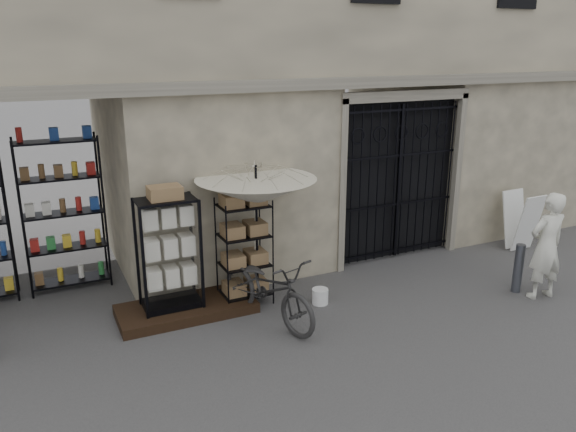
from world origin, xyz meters
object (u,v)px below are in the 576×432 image
easel_sign (521,221)px  white_bucket (320,296)px  display_cabinet (170,259)px  bicycle (268,320)px  market_umbrella (256,185)px  shopkeeper (539,296)px  steel_bollard (518,268)px  wire_rack (244,253)px

easel_sign → white_bucket: bearing=-175.6°
display_cabinet → white_bucket: 2.36m
bicycle → display_cabinet: bearing=130.8°
market_umbrella → white_bucket: size_ratio=10.31×
shopkeeper → bicycle: bearing=-10.6°
market_umbrella → steel_bollard: market_umbrella is taller
easel_sign → display_cabinet: bearing=177.6°
display_cabinet → white_bucket: bearing=-37.3°
white_bucket → bicycle: bicycle is taller
display_cabinet → market_umbrella: bearing=-23.1°
steel_bollard → easel_sign: 2.14m
market_umbrella → white_bucket: market_umbrella is taller
bicycle → market_umbrella: bearing=62.5°
shopkeeper → market_umbrella: bearing=-20.3°
wire_rack → easel_sign: 5.68m
display_cabinet → steel_bollard: bearing=-38.5°
display_cabinet → market_umbrella: (1.35, -0.03, 0.97)m
white_bucket → easel_sign: easel_sign is taller
steel_bollard → easel_sign: bearing=42.3°
wire_rack → bicycle: 1.10m
display_cabinet → wire_rack: bearing=-23.1°
display_cabinet → bicycle: bearing=-54.4°
white_bucket → easel_sign: bearing=5.7°
white_bucket → display_cabinet: bearing=164.6°
easel_sign → wire_rack: bearing=177.7°
shopkeeper → wire_rack: bearing=-19.3°
wire_rack → easel_sign: bearing=-24.8°
display_cabinet → steel_bollard: (5.23, -1.56, -0.48)m
wire_rack → white_bucket: (1.01, -0.57, -0.69)m
display_cabinet → market_umbrella: size_ratio=0.69×
display_cabinet → shopkeeper: bearing=-40.9°
wire_rack → steel_bollard: wire_rack is taller
display_cabinet → bicycle: 1.68m
white_bucket → steel_bollard: (3.08, -0.97, 0.28)m
wire_rack → white_bucket: bearing=-53.0°
wire_rack → bicycle: size_ratio=0.85×
white_bucket → steel_bollard: 3.24m
market_umbrella → easel_sign: (5.47, -0.09, -1.28)m
market_umbrella → easel_sign: size_ratio=2.31×
display_cabinet → wire_rack: (1.14, -0.02, -0.07)m
bicycle → steel_bollard: bicycle is taller
bicycle → shopkeeper: size_ratio=1.13×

